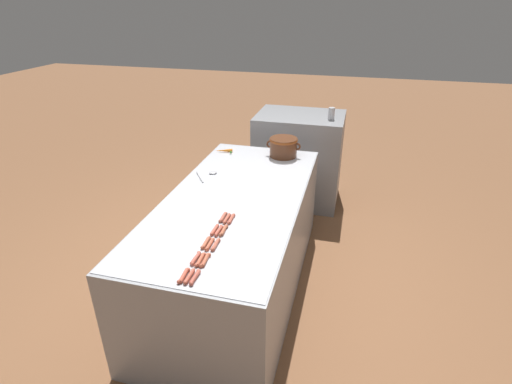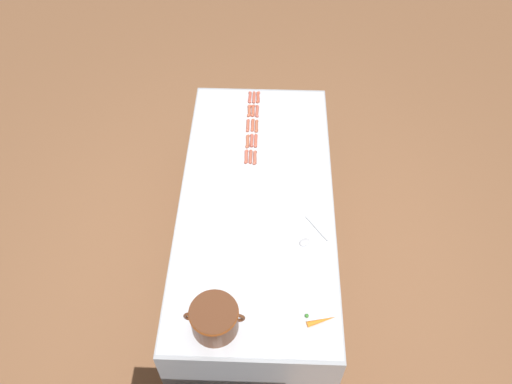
{
  "view_description": "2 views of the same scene",
  "coord_description": "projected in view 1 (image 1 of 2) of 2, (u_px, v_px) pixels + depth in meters",
  "views": [
    {
      "loc": [
        0.82,
        -2.5,
        2.19
      ],
      "look_at": [
        0.15,
        0.06,
        0.86
      ],
      "focal_mm": 27.44,
      "sensor_mm": 36.0,
      "label": 1
    },
    {
      "loc": [
        -0.07,
        2.1,
        3.45
      ],
      "look_at": [
        0.0,
        -0.01,
        0.87
      ],
      "focal_mm": 36.06,
      "sensor_mm": 36.0,
      "label": 2
    }
  ],
  "objects": [
    {
      "name": "soda_can",
      "position": [
        331.0,
        114.0,
        4.08
      ],
      "size": [
        0.07,
        0.07,
        0.13
      ],
      "color": "#BCBCC1",
      "rests_on": "back_cabinet"
    },
    {
      "name": "serving_spoon",
      "position": [
        209.0,
        174.0,
        3.29
      ],
      "size": [
        0.19,
        0.24,
        0.02
      ],
      "color": "#B7B7BC",
      "rests_on": "griddle_counter"
    },
    {
      "name": "carrot",
      "position": [
        224.0,
        151.0,
        3.77
      ],
      "size": [
        0.18,
        0.08,
        0.03
      ],
      "color": "orange",
      "rests_on": "griddle_counter"
    },
    {
      "name": "hot_dog_12",
      "position": [
        216.0,
        245.0,
        2.35
      ],
      "size": [
        0.03,
        0.13,
        0.02
      ],
      "color": "#B85B44",
      "rests_on": "griddle_counter"
    },
    {
      "name": "hot_dog_1",
      "position": [
        196.0,
        258.0,
        2.23
      ],
      "size": [
        0.03,
        0.13,
        0.02
      ],
      "color": "#B95846",
      "rests_on": "griddle_counter"
    },
    {
      "name": "hot_dog_10",
      "position": [
        195.0,
        277.0,
        2.08
      ],
      "size": [
        0.03,
        0.13,
        0.02
      ],
      "color": "#BB5443",
      "rests_on": "griddle_counter"
    },
    {
      "name": "hot_dog_2",
      "position": [
        206.0,
        243.0,
        2.37
      ],
      "size": [
        0.03,
        0.13,
        0.02
      ],
      "color": "#B55D41",
      "rests_on": "griddle_counter"
    },
    {
      "name": "hot_dog_0",
      "position": [
        184.0,
        276.0,
        2.09
      ],
      "size": [
        0.03,
        0.13,
        0.02
      ],
      "color": "#BC543E",
      "rests_on": "griddle_counter"
    },
    {
      "name": "hot_dog_13",
      "position": [
        223.0,
        230.0,
        2.5
      ],
      "size": [
        0.03,
        0.13,
        0.02
      ],
      "color": "#B55E40",
      "rests_on": "griddle_counter"
    },
    {
      "name": "hot_dog_11",
      "position": [
        205.0,
        260.0,
        2.22
      ],
      "size": [
        0.03,
        0.13,
        0.02
      ],
      "color": "#BD5C3F",
      "rests_on": "griddle_counter"
    },
    {
      "name": "hot_dog_4",
      "position": [
        223.0,
        217.0,
        2.65
      ],
      "size": [
        0.03,
        0.13,
        0.02
      ],
      "color": "#B15B46",
      "rests_on": "griddle_counter"
    },
    {
      "name": "hot_dog_7",
      "position": [
        210.0,
        244.0,
        2.36
      ],
      "size": [
        0.03,
        0.13,
        0.02
      ],
      "color": "#BC5A3F",
      "rests_on": "griddle_counter"
    },
    {
      "name": "hot_dog_5",
      "position": [
        189.0,
        276.0,
        2.09
      ],
      "size": [
        0.02,
        0.13,
        0.02
      ],
      "color": "#B95641",
      "rests_on": "griddle_counter"
    },
    {
      "name": "ground_plane",
      "position": [
        237.0,
        283.0,
        3.33
      ],
      "size": [
        20.0,
        20.0,
        0.0
      ],
      "primitive_type": "plane",
      "color": "brown"
    },
    {
      "name": "hot_dog_8",
      "position": [
        219.0,
        231.0,
        2.49
      ],
      "size": [
        0.03,
        0.13,
        0.02
      ],
      "color": "#B65644",
      "rests_on": "griddle_counter"
    },
    {
      "name": "back_cabinet",
      "position": [
        298.0,
        159.0,
        4.5
      ],
      "size": [
        0.95,
        0.7,
        1.03
      ],
      "primitive_type": "cube",
      "color": "gray",
      "rests_on": "ground_plane"
    },
    {
      "name": "hot_dog_3",
      "position": [
        214.0,
        230.0,
        2.5
      ],
      "size": [
        0.02,
        0.13,
        0.02
      ],
      "color": "#BD5743",
      "rests_on": "griddle_counter"
    },
    {
      "name": "hot_dog_6",
      "position": [
        200.0,
        260.0,
        2.22
      ],
      "size": [
        0.03,
        0.13,
        0.02
      ],
      "color": "#BD5B40",
      "rests_on": "griddle_counter"
    },
    {
      "name": "bean_pot",
      "position": [
        283.0,
        146.0,
        3.65
      ],
      "size": [
        0.33,
        0.26,
        0.18
      ],
      "color": "#562D19",
      "rests_on": "griddle_counter"
    },
    {
      "name": "hot_dog_9",
      "position": [
        227.0,
        218.0,
        2.63
      ],
      "size": [
        0.02,
        0.13,
        0.02
      ],
      "color": "#B35843",
      "rests_on": "griddle_counter"
    },
    {
      "name": "hot_dog_14",
      "position": [
        231.0,
        219.0,
        2.63
      ],
      "size": [
        0.03,
        0.13,
        0.02
      ],
      "color": "#B95843",
      "rests_on": "griddle_counter"
    },
    {
      "name": "griddle_counter",
      "position": [
        236.0,
        242.0,
        3.14
      ],
      "size": [
        1.0,
        2.2,
        0.84
      ],
      "color": "#9EA0A5",
      "rests_on": "ground_plane"
    }
  ]
}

